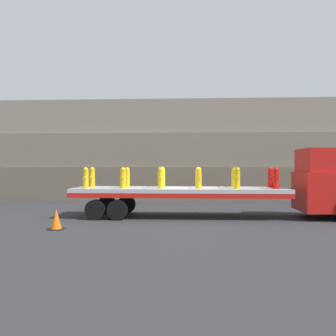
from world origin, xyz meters
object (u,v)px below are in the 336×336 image
Objects in this scene: traffic_cone at (56,219)px; flatbed_trailer at (168,193)px; truck_cab at (329,184)px; fire_hydrant_yellow_near_1 at (123,178)px; fire_hydrant_yellow_near_2 at (161,178)px; fire_hydrant_yellow_far_4 at (234,177)px; fire_hydrant_yellow_far_1 at (127,177)px; fire_hydrant_yellow_near_4 at (237,178)px; fire_hydrant_red_far_5 at (271,178)px; fire_hydrant_yellow_near_3 at (199,178)px; fire_hydrant_yellow_far_0 at (92,177)px; fire_hydrant_yellow_far_3 at (198,177)px; fire_hydrant_yellow_far_2 at (162,177)px; fire_hydrant_red_near_5 at (276,178)px; fire_hydrant_yellow_near_0 at (86,178)px.

flatbed_trailer is at bearing 43.09° from traffic_cone.
fire_hydrant_yellow_near_1 is at bearing -176.56° from truck_cab.
fire_hydrant_yellow_near_1 is at bearing 180.00° from fire_hydrant_yellow_near_2.
fire_hydrant_yellow_far_1 is at bearing 180.00° from fire_hydrant_yellow_far_4.
fire_hydrant_yellow_near_2 is 1.00× the size of fire_hydrant_yellow_near_4.
truck_cab is 2.42m from fire_hydrant_red_far_5.
traffic_cone is at bearing -149.69° from fire_hydrant_yellow_near_3.
truck_cab is 10.44m from fire_hydrant_yellow_far_0.
fire_hydrant_yellow_far_3 is (3.23, 0.00, 0.00)m from fire_hydrant_yellow_far_1.
fire_hydrant_yellow_far_0 is 1.00× the size of fire_hydrant_yellow_far_1.
fire_hydrant_yellow_far_2 is (-7.19, 0.53, 0.25)m from truck_cab.
fire_hydrant_yellow_far_2 is at bearing 175.79° from truck_cab.
truck_cab reaches higher than fire_hydrant_yellow_far_3.
traffic_cone is (-3.45, -4.02, -1.37)m from fire_hydrant_yellow_far_2.
fire_hydrant_yellow_near_0 is at bearing 180.00° from fire_hydrant_red_near_5.
fire_hydrant_red_near_5 is at bearing 0.00° from fire_hydrant_yellow_near_2.
fire_hydrant_yellow_near_3 and fire_hydrant_yellow_far_3 have the same top height.
fire_hydrant_yellow_far_0 is 4.25m from traffic_cone.
fire_hydrant_yellow_far_1 is 1.00× the size of fire_hydrant_yellow_far_3.
fire_hydrant_yellow_far_0 is 1.26× the size of traffic_cone.
flatbed_trailer is 3.07m from fire_hydrant_yellow_near_4.
flatbed_trailer is 4.64m from fire_hydrant_red_far_5.
fire_hydrant_yellow_near_1 is 1.00× the size of fire_hydrant_red_far_5.
fire_hydrant_yellow_near_4 is at bearing 180.00° from fire_hydrant_red_near_5.
truck_cab is 8.83m from fire_hydrant_yellow_near_1.
fire_hydrant_yellow_far_2 is at bearing 33.29° from fire_hydrant_yellow_near_1.
fire_hydrant_yellow_near_0 and fire_hydrant_red_near_5 have the same top height.
fire_hydrant_yellow_far_1 is (-1.89, 0.53, 0.67)m from flatbed_trailer.
fire_hydrant_yellow_far_0 is 3.40m from fire_hydrant_yellow_near_2.
truck_cab is at bearing 12.69° from fire_hydrant_red_near_5.
fire_hydrant_yellow_far_2 is (1.61, 0.00, 0.00)m from fire_hydrant_yellow_far_1.
flatbed_trailer is 10.27× the size of fire_hydrant_red_far_5.
fire_hydrant_yellow_far_1 is at bearing 0.00° from fire_hydrant_yellow_far_0.
fire_hydrant_yellow_far_4 is at bearing 18.18° from fire_hydrant_yellow_near_2.
truck_cab is 7.22m from fire_hydrant_yellow_far_2.
fire_hydrant_yellow_near_3 is 3.40m from fire_hydrant_red_far_5.
fire_hydrant_red_near_5 is (3.23, -1.06, 0.00)m from fire_hydrant_yellow_far_3.
fire_hydrant_yellow_far_0 and fire_hydrant_yellow_far_3 have the same top height.
fire_hydrant_yellow_near_1 is at bearing -164.38° from flatbed_trailer.
flatbed_trailer is at bearing 158.32° from fire_hydrant_yellow_near_3.
fire_hydrant_red_near_5 is (1.61, -1.06, 0.00)m from fire_hydrant_yellow_far_4.
truck_cab is 2.42m from fire_hydrant_red_near_5.
fire_hydrant_yellow_far_4 is at bearing 180.00° from fire_hydrant_red_far_5.
flatbed_trailer is at bearing 169.81° from fire_hydrant_yellow_near_4.
fire_hydrant_yellow_far_0 is 1.00× the size of fire_hydrant_yellow_far_2.
fire_hydrant_yellow_near_4 is at bearing -12.35° from fire_hydrant_yellow_far_1.
fire_hydrant_yellow_near_1 and fire_hydrant_red_near_5 have the same top height.
fire_hydrant_yellow_far_0 is 1.00× the size of fire_hydrant_yellow_near_3.
truck_cab reaches higher than flatbed_trailer.
fire_hydrant_yellow_far_1 is 1.26× the size of traffic_cone.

